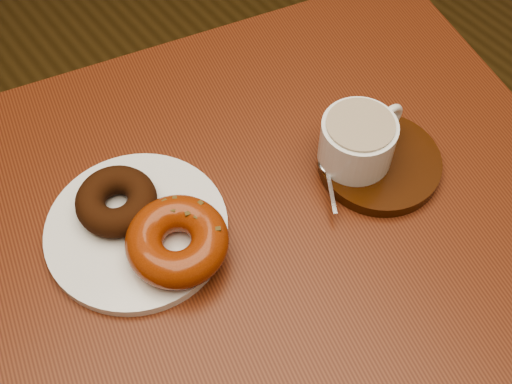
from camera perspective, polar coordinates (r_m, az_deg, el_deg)
ground at (r=1.72m, az=0.37°, el=-7.86°), size 6.00×6.00×0.00m
cafe_table at (r=0.95m, az=-0.96°, el=-5.75°), size 1.02×0.86×0.83m
donut_plate at (r=0.83m, az=-10.54°, el=-3.28°), size 0.23×0.23×0.01m
donut_cinnamon at (r=0.82m, az=-12.31°, el=-0.80°), size 0.12×0.12×0.04m
donut_caramel at (r=0.78m, az=-7.03°, el=-4.35°), size 0.16×0.16×0.05m
saucer at (r=0.89m, az=10.90°, el=2.59°), size 0.23×0.23×0.02m
coffee_cup at (r=0.85m, az=9.09°, el=4.57°), size 0.13×0.10×0.07m
teaspoon at (r=0.85m, az=6.37°, el=1.80°), size 0.05×0.08×0.01m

